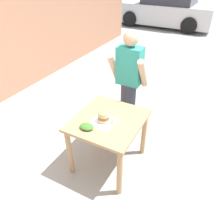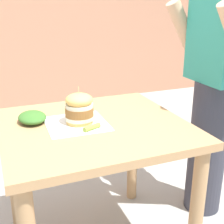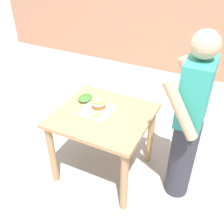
{
  "view_description": "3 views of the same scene",
  "coord_description": "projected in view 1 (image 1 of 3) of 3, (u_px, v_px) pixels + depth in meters",
  "views": [
    {
      "loc": [
        1.09,
        -1.96,
        2.43
      ],
      "look_at": [
        0.0,
        0.1,
        0.82
      ],
      "focal_mm": 35.0,
      "sensor_mm": 36.0,
      "label": 1
    },
    {
      "loc": [
        1.4,
        -0.46,
        1.36
      ],
      "look_at": [
        0.0,
        0.1,
        0.82
      ],
      "focal_mm": 50.0,
      "sensor_mm": 36.0,
      "label": 2
    },
    {
      "loc": [
        1.85,
        1.0,
        2.25
      ],
      "look_at": [
        0.0,
        0.1,
        0.82
      ],
      "focal_mm": 42.0,
      "sensor_mm": 36.0,
      "label": 3
    }
  ],
  "objects": [
    {
      "name": "sandwich",
      "position": [
        104.0,
        116.0,
        2.71
      ],
      "size": [
        0.15,
        0.15,
        0.19
      ],
      "color": "#E5B25B",
      "rests_on": "serving_paper"
    },
    {
      "name": "diner_across_table",
      "position": [
        129.0,
        84.0,
        3.34
      ],
      "size": [
        0.55,
        0.35,
        1.69
      ],
      "color": "#33333D",
      "rests_on": "ground"
    },
    {
      "name": "parked_car_near_curb",
      "position": [
        166.0,
        9.0,
        9.62
      ],
      "size": [
        4.23,
        1.9,
        1.6
      ],
      "color": "silver",
      "rests_on": "ground"
    },
    {
      "name": "pickle_spear",
      "position": [
        112.0,
        121.0,
        2.72
      ],
      "size": [
        0.06,
        0.1,
        0.02
      ],
      "primitive_type": "cylinder",
      "rotation": [
        0.0,
        1.57,
        1.96
      ],
      "color": "#8EA83D",
      "rests_on": "serving_paper"
    },
    {
      "name": "side_salad",
      "position": [
        87.0,
        127.0,
        2.62
      ],
      "size": [
        0.18,
        0.14,
        0.05
      ],
      "primitive_type": "ellipsoid",
      "color": "#386B28",
      "rests_on": "patio_table"
    },
    {
      "name": "patio_table",
      "position": [
        108.0,
        128.0,
        2.87
      ],
      "size": [
        0.85,
        0.92,
        0.77
      ],
      "color": "tan",
      "rests_on": "ground"
    },
    {
      "name": "serving_paper",
      "position": [
        103.0,
        122.0,
        2.74
      ],
      "size": [
        0.31,
        0.31,
        0.0
      ],
      "primitive_type": "cube",
      "rotation": [
        0.0,
        0.0,
        -0.03
      ],
      "color": "white",
      "rests_on": "patio_table"
    },
    {
      "name": "ground_plane",
      "position": [
        109.0,
        161.0,
        3.23
      ],
      "size": [
        80.0,
        80.0,
        0.0
      ],
      "primitive_type": "plane",
      "color": "#9E9E99"
    }
  ]
}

